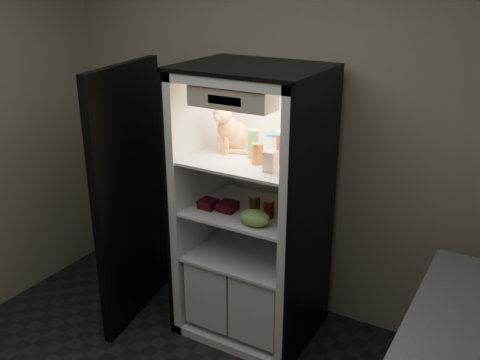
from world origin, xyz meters
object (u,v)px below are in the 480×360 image
(mayo_tub, at_px, (273,143))
(pepper_jar, at_px, (286,147))
(soda_can_c, at_px, (269,209))
(cream_carton, at_px, (270,161))
(soda_can_a, at_px, (286,200))
(berry_box_right, at_px, (228,206))
(berry_box_left, at_px, (208,204))
(tabby_cat, at_px, (232,131))
(grape_bag, at_px, (255,218))
(parmesan_shaker, at_px, (253,144))
(condiment_jar, at_px, (255,202))
(refrigerator, at_px, (254,225))
(soda_can_b, at_px, (283,206))
(salsa_jar, at_px, (258,153))

(mayo_tub, bearing_deg, pepper_jar, -41.31)
(pepper_jar, bearing_deg, soda_can_c, -121.96)
(cream_carton, relative_size, soda_can_a, 1.09)
(soda_can_c, distance_m, berry_box_right, 0.29)
(berry_box_right, bearing_deg, berry_box_left, -169.14)
(pepper_jar, bearing_deg, berry_box_left, -161.22)
(tabby_cat, xyz_separation_m, cream_carton, (0.41, -0.23, -0.07))
(mayo_tub, height_order, cream_carton, mayo_tub)
(cream_carton, distance_m, soda_can_a, 0.46)
(grape_bag, bearing_deg, soda_can_a, 81.93)
(mayo_tub, xyz_separation_m, soda_can_a, (0.13, -0.04, -0.36))
(parmesan_shaker, relative_size, condiment_jar, 1.93)
(mayo_tub, bearing_deg, condiment_jar, -105.32)
(parmesan_shaker, height_order, cream_carton, parmesan_shaker)
(refrigerator, height_order, condiment_jar, refrigerator)
(soda_can_b, bearing_deg, mayo_tub, 136.26)
(pepper_jar, xyz_separation_m, soda_can_b, (-0.00, -0.01, -0.39))
(soda_can_c, height_order, berry_box_right, soda_can_c)
(tabby_cat, bearing_deg, condiment_jar, -12.90)
(grape_bag, relative_size, berry_box_right, 1.70)
(refrigerator, bearing_deg, tabby_cat, 173.15)
(refrigerator, xyz_separation_m, soda_can_a, (0.20, 0.07, 0.21))
(salsa_jar, bearing_deg, cream_carton, -32.22)
(soda_can_b, relative_size, soda_can_c, 1.03)
(tabby_cat, distance_m, salsa_jar, 0.32)
(parmesan_shaker, relative_size, pepper_jar, 0.94)
(cream_carton, distance_m, soda_can_b, 0.39)
(soda_can_b, xyz_separation_m, berry_box_right, (-0.34, -0.12, -0.03))
(mayo_tub, xyz_separation_m, pepper_jar, (0.16, -0.14, 0.03))
(refrigerator, relative_size, mayo_tub, 13.78)
(tabby_cat, height_order, condiment_jar, tabby_cat)
(grape_bag, bearing_deg, tabby_cat, 139.26)
(grape_bag, height_order, berry_box_right, grape_bag)
(soda_can_a, bearing_deg, tabby_cat, -172.58)
(refrigerator, xyz_separation_m, berry_box_left, (-0.24, -0.19, 0.18))
(salsa_jar, height_order, pepper_jar, pepper_jar)
(salsa_jar, bearing_deg, parmesan_shaker, 134.00)
(soda_can_b, relative_size, grape_bag, 0.63)
(mayo_tub, distance_m, grape_bag, 0.54)
(berry_box_left, bearing_deg, soda_can_c, 9.02)
(salsa_jar, distance_m, grape_bag, 0.40)
(soda_can_c, xyz_separation_m, berry_box_right, (-0.28, -0.04, -0.03))
(mayo_tub, distance_m, soda_can_b, 0.42)
(pepper_jar, xyz_separation_m, berry_box_right, (-0.34, -0.14, -0.42))
(tabby_cat, relative_size, soda_can_c, 2.97)
(soda_can_b, bearing_deg, berry_box_left, -162.48)
(condiment_jar, xyz_separation_m, grape_bag, (0.12, -0.22, 0.00))
(salsa_jar, distance_m, condiment_jar, 0.38)
(grape_bag, distance_m, berry_box_left, 0.40)
(tabby_cat, bearing_deg, soda_can_c, -17.22)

